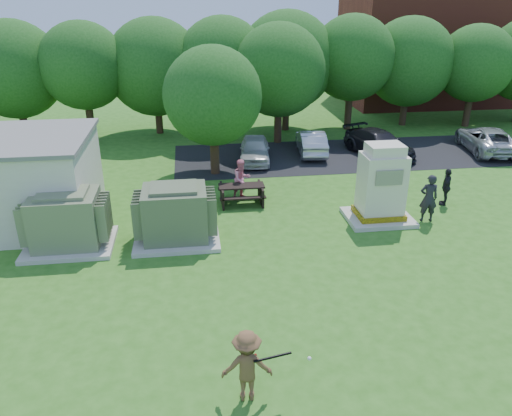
{
  "coord_description": "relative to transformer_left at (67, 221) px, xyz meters",
  "views": [
    {
      "loc": [
        -2.15,
        -11.74,
        8.22
      ],
      "look_at": [
        0.0,
        4.0,
        1.3
      ],
      "focal_mm": 35.0,
      "sensor_mm": 36.0,
      "label": 1
    }
  ],
  "objects": [
    {
      "name": "generator_cabinet",
      "position": [
        11.49,
        0.7,
        0.37
      ],
      "size": [
        2.51,
        2.05,
        3.05
      ],
      "color": "beige",
      "rests_on": "ground"
    },
    {
      "name": "transformer_right",
      "position": [
        3.7,
        0.0,
        0.0
      ],
      "size": [
        3.0,
        2.4,
        2.07
      ],
      "color": "beige",
      "rests_on": "ground"
    },
    {
      "name": "batter",
      "position": [
        5.3,
        -7.87,
        -0.11
      ],
      "size": [
        1.15,
        0.71,
        1.72
      ],
      "primitive_type": "imported",
      "rotation": [
        0.0,
        0.0,
        3.07
      ],
      "color": "brown",
      "rests_on": "ground"
    },
    {
      "name": "car_silver_b",
      "position": [
        20.68,
        8.64,
        -0.29
      ],
      "size": [
        3.07,
        5.24,
        1.37
      ],
      "primitive_type": "imported",
      "rotation": [
        0.0,
        0.0,
        2.97
      ],
      "color": "#B8B9BD",
      "rests_on": "ground"
    },
    {
      "name": "person_walking_right",
      "position": [
        14.77,
        1.79,
        -0.19
      ],
      "size": [
        0.78,
        0.99,
        1.57
      ],
      "primitive_type": "imported",
      "rotation": [
        0.0,
        0.0,
        4.21
      ],
      "color": "black",
      "rests_on": "ground"
    },
    {
      "name": "person_at_picnic",
      "position": [
        6.45,
        3.62,
        -0.1
      ],
      "size": [
        1.05,
        0.97,
        1.73
      ],
      "primitive_type": "imported",
      "rotation": [
        0.0,
        0.0,
        0.47
      ],
      "color": "pink",
      "rests_on": "ground"
    },
    {
      "name": "transformer_left",
      "position": [
        0.0,
        0.0,
        0.0
      ],
      "size": [
        3.0,
        2.4,
        2.07
      ],
      "color": "beige",
      "rests_on": "ground"
    },
    {
      "name": "car_white",
      "position": [
        7.68,
        8.64,
        -0.33
      ],
      "size": [
        2.01,
        3.94,
        1.29
      ],
      "primitive_type": "imported",
      "rotation": [
        0.0,
        0.0,
        -0.13
      ],
      "color": "silver",
      "rests_on": "ground"
    },
    {
      "name": "tree_row",
      "position": [
        8.25,
        14.0,
        3.18
      ],
      "size": [
        41.3,
        13.3,
        7.3
      ],
      "color": "#47301E",
      "rests_on": "ground"
    },
    {
      "name": "car_silver_a",
      "position": [
        10.92,
        9.54,
        -0.33
      ],
      "size": [
        1.76,
        4.01,
        1.28
      ],
      "primitive_type": "imported",
      "rotation": [
        0.0,
        0.0,
        3.04
      ],
      "color": "#B2B3B7",
      "rests_on": "ground"
    },
    {
      "name": "batting_equipment",
      "position": [
        5.87,
        -7.98,
        0.15
      ],
      "size": [
        1.36,
        0.33,
        0.09
      ],
      "color": "black",
      "rests_on": "ground"
    },
    {
      "name": "car_dark",
      "position": [
        14.46,
        8.68,
        -0.3
      ],
      "size": [
        3.31,
        4.98,
        1.34
      ],
      "primitive_type": "imported",
      "rotation": [
        0.0,
        0.0,
        0.34
      ],
      "color": "black",
      "rests_on": "ground"
    },
    {
      "name": "picnic_table",
      "position": [
        6.38,
        3.06,
        -0.46
      ],
      "size": [
        1.89,
        1.42,
        0.81
      ],
      "color": "black",
      "rests_on": "ground"
    },
    {
      "name": "person_by_generator",
      "position": [
        13.29,
        0.35,
        -0.02
      ],
      "size": [
        0.75,
        0.54,
        1.89
      ],
      "primitive_type": "imported",
      "rotation": [
        0.0,
        0.0,
        3.0
      ],
      "color": "black",
      "rests_on": "ground"
    },
    {
      "name": "brick_building",
      "position": [
        24.5,
        22.5,
        3.03
      ],
      "size": [
        15.0,
        8.0,
        8.0
      ],
      "primitive_type": "cube",
      "color": "maroon",
      "rests_on": "ground"
    },
    {
      "name": "parking_strip",
      "position": [
        13.5,
        9.0,
        -0.96
      ],
      "size": [
        20.0,
        6.0,
        0.01
      ],
      "primitive_type": "cube",
      "color": "#232326",
      "rests_on": "ground"
    },
    {
      "name": "ground",
      "position": [
        6.5,
        -4.5,
        -0.97
      ],
      "size": [
        120.0,
        120.0,
        0.0
      ],
      "primitive_type": "plane",
      "color": "#2D6619",
      "rests_on": "ground"
    }
  ]
}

